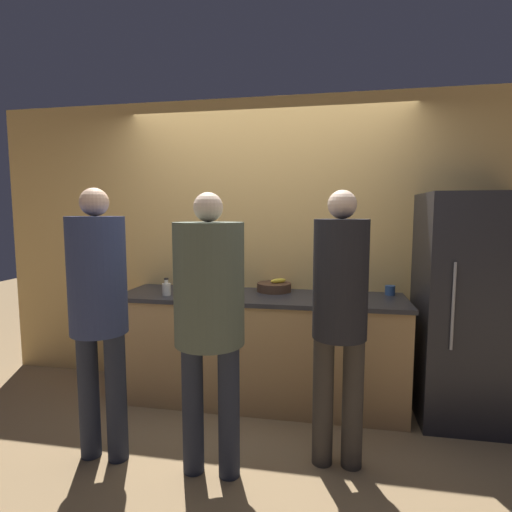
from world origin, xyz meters
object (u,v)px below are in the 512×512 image
(bottle_dark, at_px, (335,289))
(bottle_clear, at_px, (166,289))
(person_center, at_px, (209,304))
(utensil_crock, at_px, (226,281))
(fruit_bowl, at_px, (274,287))
(refrigerator, at_px, (471,308))
(person_left, at_px, (98,300))
(person_right, at_px, (340,307))
(cup_blue, at_px, (390,290))

(bottle_dark, bearing_deg, bottle_clear, -178.52)
(person_center, bearing_deg, bottle_clear, 126.48)
(person_center, distance_m, utensil_crock, 1.28)
(fruit_bowl, xyz_separation_m, utensil_crock, (-0.45, 0.07, 0.03))
(person_center, height_order, bottle_dark, person_center)
(refrigerator, distance_m, fruit_bowl, 1.55)
(person_left, relative_size, person_center, 1.02)
(refrigerator, height_order, person_center, refrigerator)
(utensil_crock, xyz_separation_m, bottle_dark, (0.97, -0.36, 0.03))
(person_center, xyz_separation_m, bottle_dark, (0.74, 0.90, -0.05))
(utensil_crock, relative_size, bottle_clear, 1.77)
(bottle_clear, bearing_deg, fruit_bowl, 20.81)
(person_right, xyz_separation_m, fruit_bowl, (-0.54, 0.96, -0.07))
(fruit_bowl, relative_size, bottle_clear, 2.06)
(person_left, bearing_deg, bottle_dark, 30.44)
(cup_blue, bearing_deg, bottle_dark, -144.82)
(fruit_bowl, bearing_deg, person_center, -100.57)
(person_right, height_order, cup_blue, person_right)
(bottle_clear, bearing_deg, refrigerator, 3.42)
(person_left, distance_m, bottle_dark, 1.71)
(fruit_bowl, distance_m, bottle_clear, 0.92)
(bottle_clear, height_order, cup_blue, bottle_clear)
(person_center, distance_m, fruit_bowl, 1.21)
(refrigerator, xyz_separation_m, utensil_crock, (-1.98, 0.25, 0.11))
(person_right, relative_size, bottle_dark, 7.21)
(bottle_clear, relative_size, cup_blue, 1.76)
(bottle_dark, height_order, cup_blue, bottle_dark)
(person_center, relative_size, bottle_clear, 11.88)
(refrigerator, relative_size, person_right, 1.01)
(person_right, bearing_deg, cup_blue, 66.19)
(utensil_crock, distance_m, bottle_dark, 1.03)
(fruit_bowl, bearing_deg, person_right, -60.76)
(person_left, relative_size, bottle_dark, 7.28)
(person_center, relative_size, utensil_crock, 6.71)
(person_left, relative_size, cup_blue, 21.32)
(utensil_crock, height_order, bottle_clear, utensil_crock)
(refrigerator, distance_m, person_right, 1.27)
(bottle_clear, bearing_deg, bottle_dark, 1.48)
(fruit_bowl, distance_m, utensil_crock, 0.45)
(bottle_dark, bearing_deg, utensil_crock, 159.52)
(person_left, height_order, fruit_bowl, person_left)
(person_left, xyz_separation_m, person_center, (0.73, -0.03, 0.01))
(person_right, distance_m, fruit_bowl, 1.10)
(person_center, xyz_separation_m, cup_blue, (1.19, 1.22, -0.11))
(person_left, bearing_deg, fruit_bowl, 50.45)
(person_left, distance_m, fruit_bowl, 1.50)
(person_center, xyz_separation_m, person_right, (0.76, 0.23, -0.04))
(person_center, height_order, fruit_bowl, person_center)
(utensil_crock, bearing_deg, fruit_bowl, -8.98)
(fruit_bowl, relative_size, bottle_dark, 1.24)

